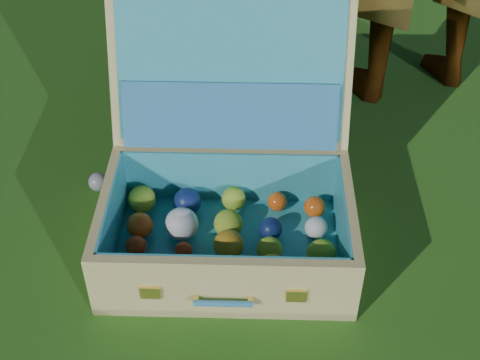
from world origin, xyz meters
name	(u,v)px	position (x,y,z in m)	size (l,w,h in m)	color
ground	(265,232)	(0.00, 0.00, 0.00)	(60.00, 60.00, 0.00)	#215114
stray_ball	(98,182)	(-0.55, -0.02, 0.03)	(0.06, 0.06, 0.06)	teal
suitcase	(227,183)	(-0.11, -0.03, 0.18)	(0.86, 0.84, 0.63)	tan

